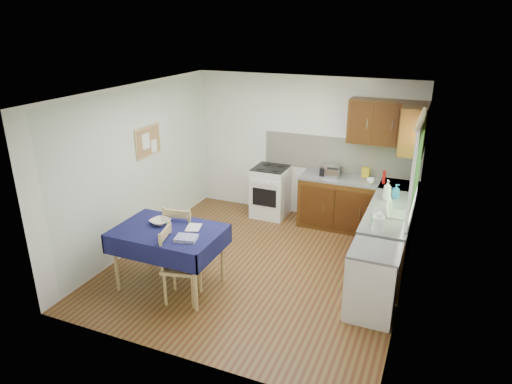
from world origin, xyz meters
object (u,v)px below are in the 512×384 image
at_px(dish_rack, 389,212).
at_px(kettle, 378,223).
at_px(dining_table, 168,237).
at_px(toaster, 332,173).
at_px(chair_near, 178,262).
at_px(sandwich_press, 330,170).
at_px(chair_far, 182,236).

xyz_separation_m(dish_rack, kettle, (-0.06, -0.59, 0.09)).
distance_m(dining_table, toaster, 3.04).
height_order(chair_near, sandwich_press, sandwich_press).
height_order(toaster, sandwich_press, same).
relative_size(dish_rack, kettle, 1.63).
bearing_deg(kettle, toaster, 119.84).
bearing_deg(chair_near, chair_far, 12.37).
bearing_deg(toaster, chair_near, -89.20).
height_order(chair_far, toaster, toaster).
relative_size(chair_far, chair_near, 1.02).
xyz_separation_m(dining_table, dish_rack, (2.57, 1.45, 0.19)).
distance_m(chair_far, toaster, 2.74).
xyz_separation_m(chair_far, chair_near, (0.32, -0.63, -0.01)).
bearing_deg(dining_table, chair_near, -61.59).
relative_size(dining_table, toaster, 5.98).
xyz_separation_m(dining_table, sandwich_press, (1.43, 2.77, 0.26)).
distance_m(dining_table, chair_far, 0.47).
xyz_separation_m(dining_table, chair_far, (-0.06, 0.42, -0.20)).
relative_size(chair_far, dish_rack, 2.39).
bearing_deg(chair_near, dining_table, 36.39).
relative_size(chair_far, sandwich_press, 3.30).
bearing_deg(chair_near, kettle, -78.82).
height_order(chair_near, kettle, kettle).
distance_m(dining_table, kettle, 2.67).
xyz_separation_m(chair_near, sandwich_press, (1.17, 2.98, 0.46)).
xyz_separation_m(chair_near, toaster, (1.24, 2.85, 0.46)).
relative_size(dining_table, sandwich_press, 4.50).
bearing_deg(dish_rack, toaster, 148.09).
distance_m(chair_near, toaster, 3.14).
distance_m(dining_table, chair_near, 0.39).
relative_size(toaster, kettle, 0.89).
distance_m(dining_table, sandwich_press, 3.13).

